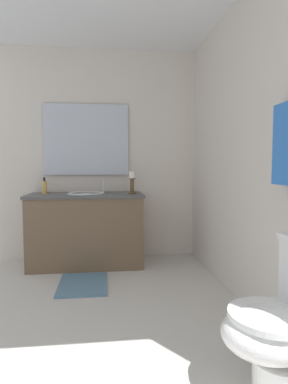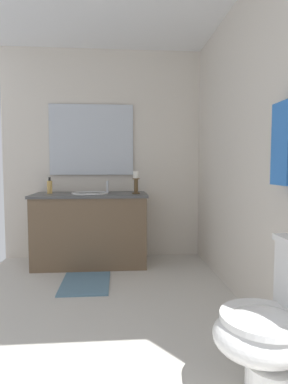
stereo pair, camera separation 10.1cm
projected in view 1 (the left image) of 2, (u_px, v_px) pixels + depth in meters
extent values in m
cube|color=beige|center=(97.00, 314.00, 2.41)|extent=(3.10, 2.34, 0.02)
cube|color=silver|center=(251.00, 148.00, 2.45)|extent=(3.10, 0.04, 2.45)
cube|color=silver|center=(99.00, 155.00, 3.85)|extent=(0.04, 2.34, 2.45)
cube|color=brown|center=(86.00, 231.00, 3.57)|extent=(0.55, 1.21, 0.76)
cube|color=#4C4C4C|center=(86.00, 195.00, 3.54)|extent=(0.58, 1.24, 0.03)
sphere|color=black|center=(30.00, 227.00, 3.59)|extent=(0.02, 0.02, 0.02)
sphere|color=black|center=(26.00, 230.00, 3.40)|extent=(0.02, 0.02, 0.02)
ellipsoid|color=white|center=(86.00, 198.00, 3.55)|extent=(0.38, 0.30, 0.11)
torus|color=white|center=(86.00, 193.00, 3.54)|extent=(0.40, 0.40, 0.02)
cylinder|color=silver|center=(103.00, 187.00, 3.56)|extent=(0.02, 0.02, 0.14)
cube|color=silver|center=(86.00, 140.00, 3.77)|extent=(0.02, 0.97, 0.82)
cylinder|color=brown|center=(132.00, 193.00, 3.56)|extent=(0.09, 0.09, 0.01)
cylinder|color=brown|center=(132.00, 186.00, 3.55)|extent=(0.04, 0.04, 0.16)
cylinder|color=brown|center=(132.00, 179.00, 3.55)|extent=(0.08, 0.08, 0.01)
cylinder|color=white|center=(132.00, 175.00, 3.54)|extent=(0.06, 0.06, 0.07)
cylinder|color=#E5B259|center=(44.00, 187.00, 3.53)|extent=(0.06, 0.06, 0.14)
cylinder|color=black|center=(44.00, 179.00, 3.52)|extent=(0.02, 0.02, 0.04)
cylinder|color=white|center=(278.00, 379.00, 1.52)|extent=(0.24, 0.24, 0.18)
ellipsoid|color=white|center=(270.00, 333.00, 1.50)|extent=(0.38, 0.46, 0.24)
cylinder|color=white|center=(270.00, 316.00, 1.49)|extent=(0.39, 0.39, 0.03)
cube|color=blue|center=(283.00, 144.00, 1.87)|extent=(0.19, 0.03, 0.47)
cube|color=slate|center=(83.00, 284.00, 2.98)|extent=(0.60, 0.44, 0.02)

